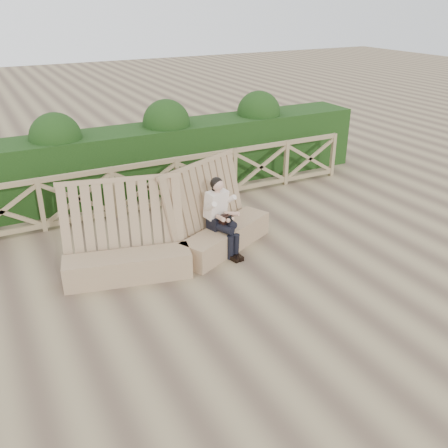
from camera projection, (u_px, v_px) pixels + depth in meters
name	position (u px, v px, depth m)	size (l,w,h in m)	color
ground	(222.00, 287.00, 7.99)	(60.00, 60.00, 0.00)	brown
bench	(177.00, 241.00, 8.62)	(4.00, 1.56, 1.57)	#987557
woman	(221.00, 213.00, 8.83)	(0.49, 0.88, 1.39)	black
guardrail	(146.00, 187.00, 10.57)	(10.10, 0.09, 1.10)	olive
hedge	(128.00, 163.00, 11.45)	(12.00, 1.20, 1.50)	black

